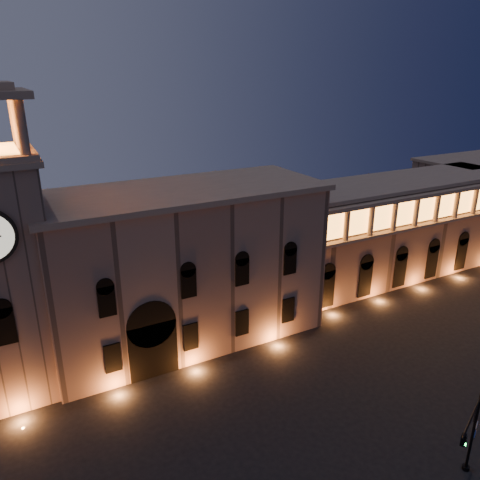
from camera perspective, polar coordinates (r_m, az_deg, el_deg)
The scene contains 5 objects.
ground at distance 42.02m, azimuth 9.04°, elevation -24.40°, with size 160.00×160.00×0.00m, color black.
government_building at distance 52.48m, azimuth -6.81°, elevation -3.14°, with size 30.80×12.80×17.60m.
colonnade_wing at distance 73.06m, azimuth 18.22°, elevation 1.46°, with size 40.60×11.50×14.50m.
secondary_building at distance 96.48m, azimuth 26.45°, elevation 4.49°, with size 20.00×12.00×14.00m, color #816253.
traffic_light at distance 40.94m, azimuth 26.35°, elevation -20.57°, with size 5.09×2.46×7.55m.
Camera 1 is at (-19.35, -23.23, 29.17)m, focal length 35.00 mm.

